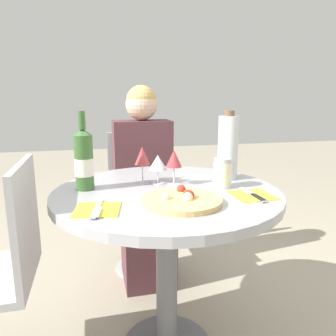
{
  "coord_description": "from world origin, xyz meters",
  "views": [
    {
      "loc": [
        -0.3,
        -1.27,
        1.14
      ],
      "look_at": [
        -0.0,
        -0.04,
        0.86
      ],
      "focal_mm": 35.0,
      "sensor_mm": 36.0,
      "label": 1
    }
  ],
  "objects_px": {
    "chair_behind_diner": "(142,202)",
    "dining_table": "(167,222)",
    "seated_diner": "(145,193)",
    "pizza_large": "(182,200)",
    "wine_bottle": "(84,160)",
    "tall_carafe": "(228,147)"
  },
  "relations": [
    {
      "from": "wine_bottle",
      "to": "seated_diner",
      "type": "bearing_deg",
      "value": 59.76
    },
    {
      "from": "dining_table",
      "to": "chair_behind_diner",
      "type": "xyz_separation_m",
      "value": [
        0.02,
        0.82,
        -0.17
      ]
    },
    {
      "from": "chair_behind_diner",
      "to": "seated_diner",
      "type": "distance_m",
      "value": 0.18
    },
    {
      "from": "chair_behind_diner",
      "to": "wine_bottle",
      "type": "xyz_separation_m",
      "value": [
        -0.34,
        -0.73,
        0.44
      ]
    },
    {
      "from": "seated_diner",
      "to": "tall_carafe",
      "type": "xyz_separation_m",
      "value": [
        0.3,
        -0.56,
        0.36
      ]
    },
    {
      "from": "chair_behind_diner",
      "to": "wine_bottle",
      "type": "height_order",
      "value": "wine_bottle"
    },
    {
      "from": "seated_diner",
      "to": "pizza_large",
      "type": "bearing_deg",
      "value": 89.85
    },
    {
      "from": "seated_diner",
      "to": "dining_table",
      "type": "bearing_deg",
      "value": 88.59
    },
    {
      "from": "dining_table",
      "to": "pizza_large",
      "type": "xyz_separation_m",
      "value": [
        0.01,
        -0.18,
        0.15
      ]
    },
    {
      "from": "pizza_large",
      "to": "wine_bottle",
      "type": "height_order",
      "value": "wine_bottle"
    },
    {
      "from": "pizza_large",
      "to": "tall_carafe",
      "type": "xyz_separation_m",
      "value": [
        0.3,
        0.3,
        0.14
      ]
    },
    {
      "from": "chair_behind_diner",
      "to": "tall_carafe",
      "type": "relative_size",
      "value": 2.87
    },
    {
      "from": "chair_behind_diner",
      "to": "dining_table",
      "type": "bearing_deg",
      "value": 88.83
    },
    {
      "from": "chair_behind_diner",
      "to": "wine_bottle",
      "type": "bearing_deg",
      "value": 64.85
    },
    {
      "from": "chair_behind_diner",
      "to": "tall_carafe",
      "type": "height_order",
      "value": "tall_carafe"
    },
    {
      "from": "chair_behind_diner",
      "to": "seated_diner",
      "type": "relative_size",
      "value": 0.75
    },
    {
      "from": "seated_diner",
      "to": "pizza_large",
      "type": "distance_m",
      "value": 0.89
    },
    {
      "from": "wine_bottle",
      "to": "tall_carafe",
      "type": "bearing_deg",
      "value": 2.99
    },
    {
      "from": "dining_table",
      "to": "wine_bottle",
      "type": "relative_size",
      "value": 2.91
    },
    {
      "from": "dining_table",
      "to": "tall_carafe",
      "type": "height_order",
      "value": "tall_carafe"
    },
    {
      "from": "dining_table",
      "to": "pizza_large",
      "type": "relative_size",
      "value": 3.24
    },
    {
      "from": "chair_behind_diner",
      "to": "pizza_large",
      "type": "xyz_separation_m",
      "value": [
        -0.0,
        -1.0,
        0.33
      ]
    }
  ]
}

